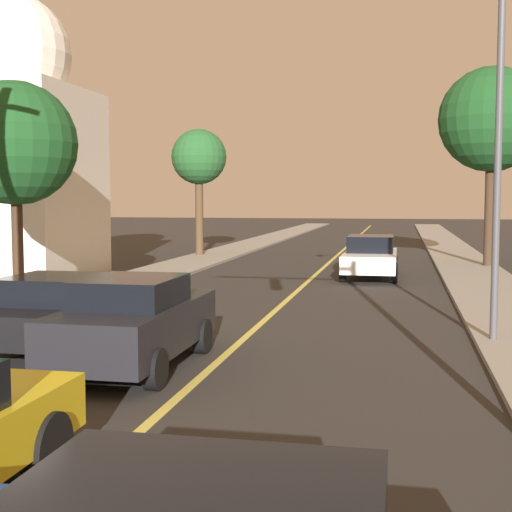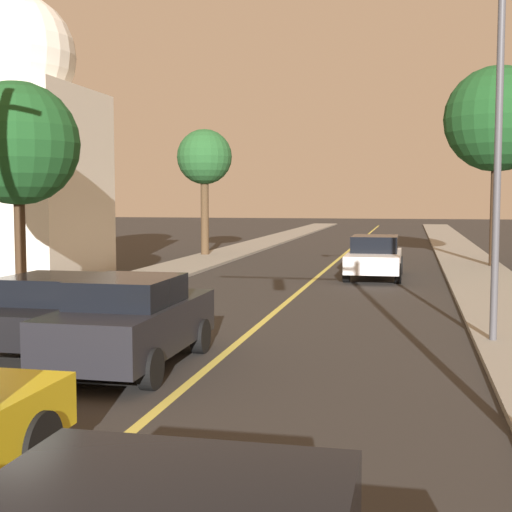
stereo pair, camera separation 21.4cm
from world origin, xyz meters
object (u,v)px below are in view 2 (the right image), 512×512
car_near_lane_second (131,321)px  domed_building_left (17,145)px  tree_left_far (204,158)px  tree_right_near (497,120)px  car_outer_lane_second (57,310)px  traffic_signal_mast (474,47)px  tree_left_near (18,144)px  streetlamp_right (478,106)px  car_far_oncoming (375,256)px

car_near_lane_second → domed_building_left: domed_building_left is taller
tree_left_far → domed_building_left: size_ratio=0.60×
tree_right_near → car_near_lane_second: bearing=-112.4°
car_outer_lane_second → tree_right_near: size_ratio=0.49×
traffic_signal_mast → tree_left_near: 14.24m
car_near_lane_second → tree_right_near: size_ratio=0.52×
streetlamp_right → tree_left_far: (-11.05, 19.12, 0.18)m
car_outer_lane_second → car_far_oncoming: car_far_oncoming is taller
tree_left_near → domed_building_left: (-4.09, 6.83, 0.54)m
tree_left_near → streetlamp_right: bearing=-12.0°
tree_left_far → tree_left_near: bearing=-90.1°
car_far_oncoming → traffic_signal_mast: bearing=95.5°
streetlamp_right → car_near_lane_second: bearing=-151.1°
car_outer_lane_second → tree_left_far: 21.75m
car_near_lane_second → tree_left_near: (-5.31, 5.54, 3.44)m
tree_right_near → domed_building_left: bearing=-158.7°
car_near_lane_second → tree_left_near: tree_left_near is taller
tree_right_near → traffic_signal_mast: bearing=-96.8°
tree_right_near → streetlamp_right: bearing=-97.5°
tree_left_near → car_outer_lane_second: bearing=-52.7°
car_far_oncoming → traffic_signal_mast: (1.79, -18.79, 3.47)m
car_far_oncoming → tree_left_near: 12.99m
car_outer_lane_second → traffic_signal_mast: 9.57m
car_far_oncoming → tree_right_near: 8.26m
tree_right_near → car_far_oncoming: bearing=-135.4°
tree_left_far → tree_right_near: (13.14, -3.19, 1.22)m
streetlamp_right → tree_left_far: 22.08m
car_far_oncoming → streetlamp_right: (2.46, -11.43, 3.82)m
car_far_oncoming → streetlamp_right: 12.30m
car_far_oncoming → tree_left_near: (-8.62, -9.08, 3.46)m
car_near_lane_second → car_far_oncoming: (3.32, 14.62, -0.02)m
streetlamp_right → tree_left_near: streetlamp_right is taller
tree_left_near → car_far_oncoming: bearing=46.5°
streetlamp_right → tree_left_near: bearing=168.0°
tree_left_near → domed_building_left: size_ratio=0.56×
tree_left_far → domed_building_left: (-4.13, -9.93, -0.00)m
car_far_oncoming → tree_right_near: (4.56, 4.50, 5.22)m
car_near_lane_second → car_outer_lane_second: (-2.00, 1.19, -0.07)m
car_near_lane_second → tree_right_near: tree_right_near is taller
car_far_oncoming → tree_left_far: (-8.59, 7.69, 4.00)m
car_near_lane_second → traffic_signal_mast: bearing=-39.3°
car_outer_lane_second → domed_building_left: 14.01m
traffic_signal_mast → tree_left_far: bearing=111.4°
car_far_oncoming → domed_building_left: bearing=10.0°
domed_building_left → tree_left_near: bearing=-59.1°
car_far_oncoming → tree_left_far: 12.20m
car_outer_lane_second → streetlamp_right: (7.77, 1.99, 3.87)m
domed_building_left → car_far_oncoming: bearing=10.0°
car_outer_lane_second → car_far_oncoming: 14.44m
tree_left_near → tree_right_near: 19.00m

